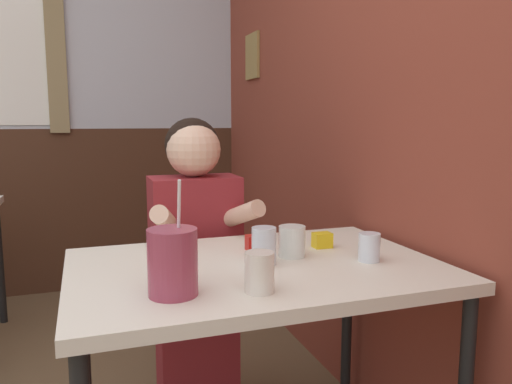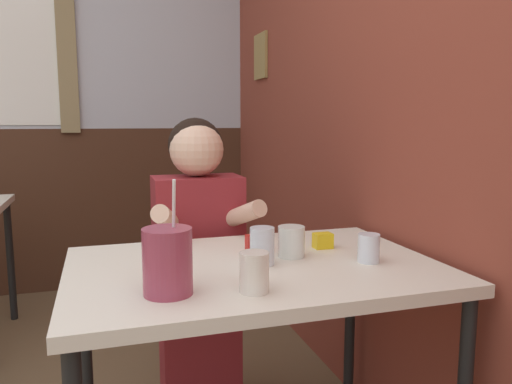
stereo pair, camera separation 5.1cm
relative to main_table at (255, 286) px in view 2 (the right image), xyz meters
name	(u,v)px [view 2 (the right image)]	position (x,y,z in m)	size (l,w,h in m)	color
brick_wall_right	(319,79)	(0.59, 0.88, 0.68)	(0.08, 4.60, 2.70)	brown
back_wall	(36,89)	(-0.80, 2.21, 0.69)	(5.71, 0.09, 2.70)	silver
main_table	(255,286)	(0.00, 0.00, 0.00)	(1.07, 0.73, 0.73)	beige
person_seated	(198,257)	(-0.07, 0.53, -0.05)	(0.42, 0.41, 1.16)	maroon
cocktail_pitcher	(168,261)	(-0.28, -0.18, 0.15)	(0.12, 0.12, 0.28)	#99384C
glass_near_pitcher	(369,248)	(0.33, -0.08, 0.11)	(0.07, 0.07, 0.09)	silver
glass_center	(291,242)	(0.13, 0.04, 0.12)	(0.08, 0.08, 0.10)	silver
glass_far_side	(254,272)	(-0.07, -0.23, 0.12)	(0.07, 0.07, 0.10)	silver
glass_by_brick	(262,246)	(0.02, -0.01, 0.12)	(0.07, 0.07, 0.11)	silver
condiment_ketchup	(255,243)	(0.05, 0.15, 0.09)	(0.06, 0.04, 0.05)	#B7140F
condiment_mustard	(323,241)	(0.27, 0.11, 0.09)	(0.06, 0.04, 0.05)	yellow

